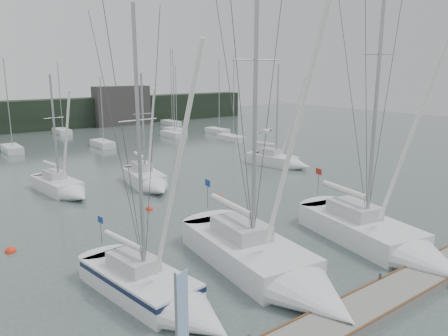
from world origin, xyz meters
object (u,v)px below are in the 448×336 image
(buoy_c, at_px, (11,252))
(dock_banner, at_px, (181,324))
(sailboat_mid_e, at_px, (284,162))
(sailboat_mid_b, at_px, (65,189))
(buoy_a, at_px, (149,210))
(sailboat_near_center, at_px, (276,271))
(sailboat_near_left, at_px, (162,295))
(buoy_b, at_px, (219,197))
(sailboat_mid_c, at_px, (149,182))
(sailboat_near_right, at_px, (390,243))

(buoy_c, height_order, dock_banner, dock_banner)
(sailboat_mid_e, height_order, buoy_c, sailboat_mid_e)
(sailboat_mid_b, distance_m, buoy_a, 8.37)
(sailboat_near_center, relative_size, sailboat_mid_b, 1.72)
(sailboat_mid_e, bearing_deg, buoy_c, -178.05)
(sailboat_near_left, relative_size, buoy_b, 24.25)
(sailboat_mid_c, xyz_separation_m, buoy_b, (3.12, -5.82, -0.57))
(sailboat_near_right, bearing_deg, sailboat_mid_c, 112.83)
(sailboat_mid_b, bearing_deg, buoy_c, -129.36)
(sailboat_near_center, height_order, buoy_c, sailboat_near_center)
(buoy_b, bearing_deg, sailboat_mid_e, 22.26)
(sailboat_near_center, xyz_separation_m, dock_banner, (-7.74, -4.06, 2.19))
(sailboat_near_right, relative_size, buoy_c, 30.01)
(buoy_b, bearing_deg, sailboat_near_center, -115.51)
(sailboat_mid_e, bearing_deg, sailboat_mid_c, 165.38)
(buoy_a, bearing_deg, sailboat_near_center, -91.55)
(sailboat_near_left, xyz_separation_m, sailboat_near_right, (12.76, -2.66, 0.09))
(sailboat_mid_e, height_order, buoy_b, sailboat_mid_e)
(sailboat_mid_c, height_order, buoy_b, sailboat_mid_c)
(buoy_c, bearing_deg, sailboat_near_center, -51.04)
(buoy_a, height_order, dock_banner, dock_banner)
(sailboat_near_center, height_order, buoy_a, sailboat_near_center)
(buoy_b, bearing_deg, sailboat_near_left, -134.82)
(buoy_a, bearing_deg, buoy_c, -168.00)
(sailboat_near_left, distance_m, sailboat_near_right, 13.03)
(buoy_b, height_order, buoy_c, buoy_c)
(sailboat_near_left, relative_size, buoy_a, 24.92)
(sailboat_mid_c, distance_m, dock_banner, 25.50)
(sailboat_mid_b, relative_size, sailboat_mid_c, 0.99)
(dock_banner, bearing_deg, sailboat_mid_e, 17.33)
(sailboat_mid_e, height_order, buoy_a, sailboat_mid_e)
(sailboat_mid_b, xyz_separation_m, sailboat_mid_e, (21.56, -3.11, 0.01))
(sailboat_mid_b, height_order, buoy_a, sailboat_mid_b)
(sailboat_mid_c, bearing_deg, sailboat_near_right, -69.52)
(sailboat_near_left, bearing_deg, dock_banner, -121.26)
(sailboat_near_right, distance_m, sailboat_mid_e, 22.16)
(buoy_a, xyz_separation_m, buoy_b, (5.87, -0.53, 0.00))
(sailboat_near_center, distance_m, sailboat_mid_c, 19.16)
(sailboat_near_left, distance_m, sailboat_mid_c, 19.49)
(sailboat_near_left, bearing_deg, sailboat_near_right, -19.71)
(sailboat_mid_b, distance_m, buoy_c, 11.32)
(sailboat_near_center, height_order, sailboat_mid_e, sailboat_near_center)
(sailboat_near_left, relative_size, sailboat_mid_b, 1.30)
(sailboat_near_center, xyz_separation_m, sailboat_near_right, (7.36, -1.29, 0.01))
(sailboat_near_left, height_order, sailboat_mid_b, sailboat_near_left)
(sailboat_mid_b, height_order, buoy_c, sailboat_mid_b)
(sailboat_mid_e, bearing_deg, sailboat_near_right, -130.69)
(sailboat_near_left, distance_m, buoy_c, 10.93)
(sailboat_mid_b, bearing_deg, sailboat_near_center, -88.22)
(sailboat_near_right, distance_m, buoy_a, 16.47)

